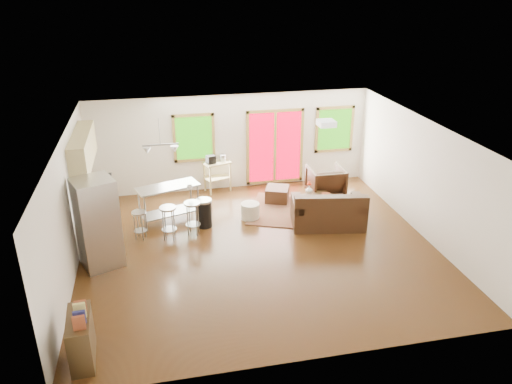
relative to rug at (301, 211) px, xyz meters
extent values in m
cube|color=#321C0B|center=(-1.42, -1.56, -0.02)|extent=(7.50, 7.00, 0.02)
cube|color=white|center=(-1.42, -1.56, 2.60)|extent=(7.50, 7.00, 0.02)
cube|color=silver|center=(-1.42, 1.95, 1.29)|extent=(7.50, 0.02, 2.60)
cube|color=silver|center=(-5.18, -1.56, 1.29)|extent=(0.02, 7.00, 2.60)
cube|color=silver|center=(2.34, -1.56, 1.29)|extent=(0.02, 7.00, 2.60)
cube|color=silver|center=(-1.42, -5.07, 1.29)|extent=(7.50, 0.02, 2.60)
cube|color=#1B5709|center=(-2.42, 1.90, 1.49)|extent=(0.94, 0.02, 1.14)
cube|color=olive|center=(-2.42, 1.90, 2.10)|extent=(1.10, 0.05, 0.08)
cube|color=olive|center=(-2.42, 1.90, 0.88)|extent=(1.10, 0.05, 0.08)
cube|color=olive|center=(-2.93, 1.90, 1.49)|extent=(0.08, 0.05, 1.30)
cube|color=olive|center=(-1.91, 1.90, 1.49)|extent=(0.08, 0.05, 1.30)
cube|color=#B30019|center=(-0.22, 1.90, 1.09)|extent=(1.44, 0.02, 1.94)
cube|color=olive|center=(-0.22, 1.90, 2.10)|extent=(1.60, 0.05, 0.08)
cube|color=olive|center=(-0.22, 1.90, 0.08)|extent=(1.60, 0.05, 0.08)
cube|color=olive|center=(-0.98, 1.90, 1.09)|extent=(0.08, 0.05, 2.10)
cube|color=olive|center=(0.54, 1.90, 1.09)|extent=(0.08, 0.05, 2.10)
cube|color=olive|center=(-0.22, 1.90, 1.09)|extent=(0.08, 0.05, 1.94)
cube|color=#1B5709|center=(1.48, 1.90, 1.49)|extent=(0.94, 0.02, 1.14)
cube|color=olive|center=(1.48, 1.90, 2.10)|extent=(1.10, 0.05, 0.08)
cube|color=olive|center=(1.48, 1.90, 0.88)|extent=(1.10, 0.05, 0.08)
cube|color=olive|center=(0.97, 1.90, 1.49)|extent=(0.08, 0.05, 1.30)
cube|color=olive|center=(1.99, 1.90, 1.49)|extent=(0.08, 0.05, 1.30)
cube|color=#4E6036|center=(0.00, 0.00, 0.00)|extent=(3.02, 2.70, 0.02)
cube|color=black|center=(0.40, -0.80, 0.22)|extent=(1.81, 1.23, 0.47)
cube|color=black|center=(0.33, -1.16, 0.67)|extent=(1.69, 0.51, 0.42)
cube|color=black|center=(-0.32, -0.68, 0.55)|extent=(0.39, 0.97, 0.18)
cube|color=black|center=(1.11, -0.93, 0.55)|extent=(0.39, 0.97, 0.18)
cube|color=black|center=(0.05, -0.68, 0.52)|extent=(0.79, 0.72, 0.13)
cube|color=black|center=(0.77, -0.81, 0.52)|extent=(0.79, 0.72, 0.13)
cube|color=#322311|center=(0.38, 0.09, 0.33)|extent=(1.02, 0.80, 0.04)
cube|color=#322311|center=(0.09, -0.22, 0.15)|extent=(0.07, 0.07, 0.32)
cube|color=#322311|center=(0.80, 0.02, 0.15)|extent=(0.07, 0.07, 0.32)
cube|color=#322311|center=(-0.04, 0.15, 0.15)|extent=(0.07, 0.07, 0.32)
cube|color=#322311|center=(0.67, 0.39, 0.15)|extent=(0.07, 0.07, 0.32)
imported|color=black|center=(0.88, 0.76, 0.45)|extent=(0.91, 0.85, 0.92)
cube|color=black|center=(-0.43, 0.75, 0.18)|extent=(0.74, 0.74, 0.38)
cylinder|color=beige|center=(-1.32, -0.09, 0.18)|extent=(0.56, 0.56, 0.39)
imported|color=silver|center=(0.25, 0.20, 0.48)|extent=(0.20, 0.21, 0.18)
sphere|color=red|center=(0.28, 0.22, 0.62)|extent=(0.08, 0.08, 0.07)
sphere|color=red|center=(0.22, 0.19, 0.64)|extent=(0.08, 0.08, 0.07)
sphere|color=red|center=(0.25, 0.24, 0.66)|extent=(0.08, 0.08, 0.07)
imported|color=brown|center=(0.52, 0.02, 0.53)|extent=(0.20, 0.10, 0.28)
cube|color=tan|center=(-4.87, 0.14, 0.44)|extent=(0.60, 2.20, 0.90)
cube|color=black|center=(-4.87, 0.14, 0.91)|extent=(0.64, 2.24, 0.04)
cube|color=tan|center=(-4.99, 0.14, 1.94)|extent=(0.36, 2.20, 0.70)
cylinder|color=#B7BABC|center=(-4.87, -0.36, 1.02)|extent=(0.12, 0.12, 0.18)
cube|color=black|center=(-4.87, 0.54, 1.03)|extent=(0.22, 0.18, 0.20)
cube|color=#B7BABC|center=(-4.68, -1.52, 0.92)|extent=(0.96, 0.95, 1.86)
cube|color=gray|center=(-4.34, -1.39, 0.92)|extent=(0.27, 0.64, 1.82)
cylinder|color=gray|center=(-4.24, -1.59, 1.07)|extent=(0.03, 0.03, 1.24)
cylinder|color=gray|center=(-4.41, -1.17, 1.07)|extent=(0.03, 0.03, 1.24)
cube|color=#B7BABC|center=(-3.23, 0.15, 0.88)|extent=(1.55, 0.99, 0.04)
cube|color=gray|center=(-3.23, 0.15, 0.23)|extent=(1.43, 0.88, 0.03)
cylinder|color=gray|center=(-3.78, -0.25, 0.42)|extent=(0.05, 0.05, 0.87)
cylinder|color=gray|center=(-2.54, 0.14, 0.42)|extent=(0.05, 0.05, 0.87)
cylinder|color=gray|center=(-3.92, 0.17, 0.42)|extent=(0.05, 0.05, 0.87)
cylinder|color=gray|center=(-2.68, 0.56, 0.42)|extent=(0.05, 0.05, 0.87)
imported|color=white|center=(-2.75, -0.24, 1.00)|extent=(0.13, 0.11, 0.13)
cylinder|color=#B7BABC|center=(-3.92, -0.59, 0.63)|extent=(0.40, 0.40, 0.04)
cylinder|color=gray|center=(-3.81, -0.54, 0.30)|extent=(0.03, 0.03, 0.63)
cylinder|color=gray|center=(-3.97, -0.48, 0.30)|extent=(0.03, 0.03, 0.63)
cylinder|color=gray|center=(-4.03, -0.64, 0.30)|extent=(0.03, 0.03, 0.63)
cylinder|color=gray|center=(-3.87, -0.70, 0.30)|extent=(0.03, 0.03, 0.63)
cylinder|color=gray|center=(-3.92, -0.59, 0.19)|extent=(0.37, 0.37, 0.01)
cylinder|color=#B7BABC|center=(-3.29, -0.72, 0.75)|extent=(0.44, 0.44, 0.04)
cylinder|color=gray|center=(-3.17, -0.65, 0.36)|extent=(0.03, 0.03, 0.74)
cylinder|color=gray|center=(-3.36, -0.61, 0.36)|extent=(0.03, 0.03, 0.74)
cylinder|color=gray|center=(-3.40, -0.80, 0.36)|extent=(0.03, 0.03, 0.74)
cylinder|color=gray|center=(-3.21, -0.84, 0.36)|extent=(0.03, 0.03, 0.74)
cylinder|color=gray|center=(-3.29, -0.72, 0.23)|extent=(0.40, 0.40, 0.02)
cylinder|color=#B7BABC|center=(-2.74, -0.60, 0.75)|extent=(0.46, 0.46, 0.04)
cylinder|color=gray|center=(-2.62, -0.53, 0.36)|extent=(0.03, 0.03, 0.74)
cylinder|color=gray|center=(-2.81, -0.48, 0.36)|extent=(0.03, 0.03, 0.74)
cylinder|color=gray|center=(-2.86, -0.67, 0.36)|extent=(0.03, 0.03, 0.74)
cylinder|color=gray|center=(-2.67, -0.73, 0.36)|extent=(0.03, 0.03, 0.74)
cylinder|color=gray|center=(-2.74, -0.60, 0.23)|extent=(0.42, 0.42, 0.02)
cylinder|color=black|center=(-2.45, -0.28, 0.31)|extent=(0.47, 0.47, 0.64)
cylinder|color=#B7BABC|center=(-2.45, -0.28, 0.64)|extent=(0.48, 0.48, 0.05)
cube|color=tan|center=(-1.86, 1.73, 0.81)|extent=(0.80, 0.64, 0.04)
cube|color=tan|center=(-1.86, 1.73, 0.38)|extent=(0.75, 0.60, 0.03)
cube|color=tan|center=(-2.08, 1.47, 0.40)|extent=(0.05, 0.05, 0.83)
cube|color=tan|center=(-1.52, 1.66, 0.40)|extent=(0.05, 0.05, 0.83)
cube|color=tan|center=(-2.20, 1.81, 0.40)|extent=(0.05, 0.05, 0.83)
cube|color=tan|center=(-1.63, 2.00, 0.40)|extent=(0.05, 0.05, 0.83)
cube|color=black|center=(-2.03, 1.68, 0.94)|extent=(0.27, 0.26, 0.22)
cylinder|color=#B7BABC|center=(-1.69, 1.79, 0.92)|extent=(0.20, 0.20, 0.18)
cube|color=#322311|center=(-4.77, -4.32, 0.37)|extent=(0.39, 0.88, 0.77)
cube|color=brown|center=(-4.71, -4.61, 0.87)|extent=(0.18, 0.06, 0.23)
cube|color=navy|center=(-4.72, -4.46, 0.86)|extent=(0.18, 0.06, 0.21)
cube|color=#C7BF66|center=(-4.73, -4.32, 0.88)|extent=(0.18, 0.06, 0.25)
cube|color=brown|center=(-4.74, -4.18, 0.85)|extent=(0.18, 0.06, 0.19)
cube|color=white|center=(0.18, -0.96, 2.52)|extent=(0.35, 0.35, 0.12)
cylinder|color=gray|center=(-3.32, -0.06, 2.29)|extent=(0.02, 0.02, 0.60)
cube|color=gray|center=(-3.32, -0.06, 1.99)|extent=(0.80, 0.04, 0.03)
cone|color=#B7BABC|center=(-3.62, -0.06, 1.87)|extent=(0.18, 0.18, 0.14)
cone|color=#B7BABC|center=(-3.02, -0.06, 1.87)|extent=(0.18, 0.18, 0.14)
camera|label=1|loc=(-3.44, -10.76, 5.40)|focal=35.00mm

